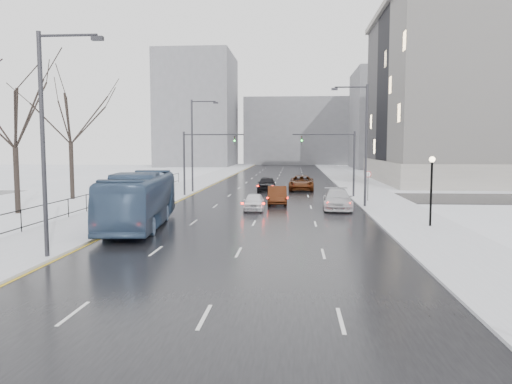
% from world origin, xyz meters
% --- Properties ---
extents(road, '(16.00, 150.00, 0.04)m').
position_xyz_m(road, '(0.00, 60.00, 0.02)').
color(road, black).
rests_on(road, ground).
extents(cross_road, '(130.00, 10.00, 0.04)m').
position_xyz_m(cross_road, '(0.00, 48.00, 0.02)').
color(cross_road, black).
rests_on(cross_road, ground).
extents(sidewalk_left, '(5.00, 150.00, 0.16)m').
position_xyz_m(sidewalk_left, '(-10.50, 60.00, 0.08)').
color(sidewalk_left, silver).
rests_on(sidewalk_left, ground).
extents(sidewalk_right, '(5.00, 150.00, 0.16)m').
position_xyz_m(sidewalk_right, '(10.50, 60.00, 0.08)').
color(sidewalk_right, silver).
rests_on(sidewalk_right, ground).
extents(park_strip, '(14.00, 150.00, 0.12)m').
position_xyz_m(park_strip, '(-20.00, 60.00, 0.06)').
color(park_strip, white).
rests_on(park_strip, ground).
extents(tree_park_d, '(8.75, 8.75, 12.50)m').
position_xyz_m(tree_park_d, '(-17.80, 34.00, 0.00)').
color(tree_park_d, black).
rests_on(tree_park_d, ground).
extents(tree_park_e, '(9.45, 9.45, 13.50)m').
position_xyz_m(tree_park_e, '(-18.20, 44.00, 0.00)').
color(tree_park_e, black).
rests_on(tree_park_e, ground).
extents(iron_fence, '(0.06, 70.00, 1.30)m').
position_xyz_m(iron_fence, '(-13.00, 30.00, 0.91)').
color(iron_fence, black).
rests_on(iron_fence, sidewalk_left).
extents(streetlight_r_mid, '(2.95, 0.25, 10.00)m').
position_xyz_m(streetlight_r_mid, '(8.17, 40.00, 5.62)').
color(streetlight_r_mid, '#2D2D33').
rests_on(streetlight_r_mid, ground).
extents(streetlight_l_near, '(2.95, 0.25, 10.00)m').
position_xyz_m(streetlight_l_near, '(-8.17, 20.00, 5.62)').
color(streetlight_l_near, '#2D2D33').
rests_on(streetlight_l_near, ground).
extents(streetlight_l_far, '(2.95, 0.25, 10.00)m').
position_xyz_m(streetlight_l_far, '(-8.17, 52.00, 5.62)').
color(streetlight_l_far, '#2D2D33').
rests_on(streetlight_l_far, ground).
extents(lamppost_r_mid, '(0.36, 0.36, 4.28)m').
position_xyz_m(lamppost_r_mid, '(11.00, 30.00, 2.94)').
color(lamppost_r_mid, black).
rests_on(lamppost_r_mid, sidewalk_right).
extents(mast_signal_right, '(6.10, 0.33, 6.50)m').
position_xyz_m(mast_signal_right, '(7.33, 48.00, 4.11)').
color(mast_signal_right, '#2D2D33').
rests_on(mast_signal_right, ground).
extents(mast_signal_left, '(6.10, 0.33, 6.50)m').
position_xyz_m(mast_signal_left, '(-7.33, 48.00, 4.11)').
color(mast_signal_left, '#2D2D33').
rests_on(mast_signal_left, ground).
extents(no_uturn_sign, '(0.60, 0.06, 2.70)m').
position_xyz_m(no_uturn_sign, '(9.20, 44.00, 2.30)').
color(no_uturn_sign, '#2D2D33').
rests_on(no_uturn_sign, sidewalk_right).
extents(bldg_far_right, '(24.00, 20.00, 22.00)m').
position_xyz_m(bldg_far_right, '(28.00, 115.00, 11.00)').
color(bldg_far_right, slate).
rests_on(bldg_far_right, ground).
extents(bldg_far_left, '(18.00, 22.00, 28.00)m').
position_xyz_m(bldg_far_left, '(-22.00, 125.00, 14.00)').
color(bldg_far_left, slate).
rests_on(bldg_far_left, ground).
extents(bldg_far_center, '(30.00, 18.00, 18.00)m').
position_xyz_m(bldg_far_center, '(4.00, 140.00, 9.00)').
color(bldg_far_center, slate).
rests_on(bldg_far_center, ground).
extents(bus, '(4.27, 12.48, 3.41)m').
position_xyz_m(bus, '(-7.00, 29.06, 1.74)').
color(bus, '#39506F').
rests_on(bus, road).
extents(sedan_center_near, '(1.73, 3.98, 1.34)m').
position_xyz_m(sedan_center_near, '(-0.53, 37.58, 0.71)').
color(sedan_center_near, white).
rests_on(sedan_center_near, road).
extents(sedan_right_near, '(1.82, 4.74, 1.54)m').
position_xyz_m(sedan_right_near, '(1.13, 42.00, 0.81)').
color(sedan_right_near, '#401A0B').
rests_on(sedan_right_near, road).
extents(sedan_right_cross, '(2.96, 6.10, 1.67)m').
position_xyz_m(sedan_right_cross, '(3.42, 55.64, 0.88)').
color(sedan_right_cross, '#49210C').
rests_on(sedan_right_cross, road).
extents(sedan_right_far, '(2.43, 5.59, 1.60)m').
position_xyz_m(sedan_right_far, '(6.04, 38.66, 0.84)').
color(sedan_right_far, silver).
rests_on(sedan_right_far, road).
extents(sedan_center_far, '(1.92, 4.75, 1.62)m').
position_xyz_m(sedan_center_far, '(-0.50, 54.40, 0.85)').
color(sedan_center_far, black).
rests_on(sedan_center_far, road).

